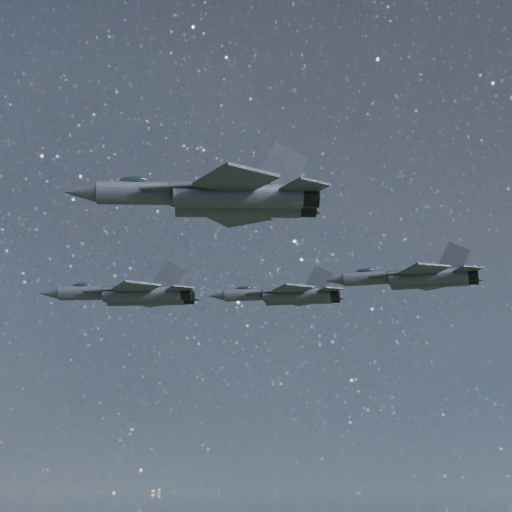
# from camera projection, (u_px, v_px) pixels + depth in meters

# --- Properties ---
(jet_lead) EXTENTS (17.91, 12.68, 4.54)m
(jet_lead) POSITION_uv_depth(u_px,v_px,m) (132.00, 294.00, 93.52)
(jet_lead) COLOR #343842
(jet_left) EXTENTS (16.86, 11.98, 4.29)m
(jet_left) POSITION_uv_depth(u_px,v_px,m) (287.00, 295.00, 103.70)
(jet_left) COLOR #343842
(jet_right) EXTENTS (19.61, 13.60, 4.93)m
(jet_right) POSITION_uv_depth(u_px,v_px,m) (217.00, 197.00, 62.50)
(jet_right) COLOR #343842
(jet_slot) EXTENTS (16.89, 11.76, 4.25)m
(jet_slot) POSITION_uv_depth(u_px,v_px,m) (416.00, 277.00, 89.37)
(jet_slot) COLOR #343842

